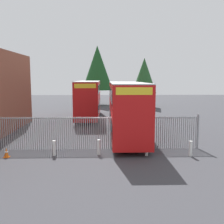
{
  "coord_description": "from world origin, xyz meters",
  "views": [
    {
      "loc": [
        -0.54,
        -17.09,
        4.72
      ],
      "look_at": [
        0.0,
        4.0,
        2.0
      ],
      "focal_mm": 41.76,
      "sensor_mm": 36.0,
      "label": 1
    }
  ],
  "objects_px": {
    "traffic_cone_by_gate": "(6,153)",
    "bollard_far_right": "(191,149)",
    "bollard_center_front": "(99,147)",
    "double_decker_bus_near_gate": "(126,108)",
    "bollard_near_left": "(54,148)",
    "bollard_near_right": "(147,148)",
    "double_decker_bus_behind_fence_left": "(89,98)"
  },
  "relations": [
    {
      "from": "double_decker_bus_near_gate",
      "to": "double_decker_bus_behind_fence_left",
      "type": "height_order",
      "value": "same"
    },
    {
      "from": "double_decker_bus_behind_fence_left",
      "to": "double_decker_bus_near_gate",
      "type": "bearing_deg",
      "value": -71.0
    },
    {
      "from": "bollard_near_left",
      "to": "bollard_center_front",
      "type": "xyz_separation_m",
      "value": [
        2.74,
        0.14,
        0.0
      ]
    },
    {
      "from": "bollard_far_right",
      "to": "double_decker_bus_near_gate",
      "type": "bearing_deg",
      "value": 124.77
    },
    {
      "from": "double_decker_bus_near_gate",
      "to": "traffic_cone_by_gate",
      "type": "xyz_separation_m",
      "value": [
        -7.64,
        -5.01,
        -2.13
      ]
    },
    {
      "from": "double_decker_bus_behind_fence_left",
      "to": "bollard_near_right",
      "type": "xyz_separation_m",
      "value": [
        4.49,
        -15.45,
        -1.95
      ]
    },
    {
      "from": "double_decker_bus_behind_fence_left",
      "to": "bollard_center_front",
      "type": "height_order",
      "value": "double_decker_bus_behind_fence_left"
    },
    {
      "from": "bollard_near_left",
      "to": "bollard_near_right",
      "type": "bearing_deg",
      "value": -1.46
    },
    {
      "from": "double_decker_bus_behind_fence_left",
      "to": "bollard_near_right",
      "type": "height_order",
      "value": "double_decker_bus_behind_fence_left"
    },
    {
      "from": "double_decker_bus_near_gate",
      "to": "bollard_near_right",
      "type": "height_order",
      "value": "double_decker_bus_near_gate"
    },
    {
      "from": "double_decker_bus_behind_fence_left",
      "to": "traffic_cone_by_gate",
      "type": "xyz_separation_m",
      "value": [
        -4.0,
        -15.57,
        -2.13
      ]
    },
    {
      "from": "double_decker_bus_near_gate",
      "to": "bollard_near_left",
      "type": "height_order",
      "value": "double_decker_bus_near_gate"
    },
    {
      "from": "double_decker_bus_near_gate",
      "to": "bollard_near_left",
      "type": "distance_m",
      "value": 7.04
    },
    {
      "from": "bollard_center_front",
      "to": "bollard_near_right",
      "type": "relative_size",
      "value": 1.0
    },
    {
      "from": "double_decker_bus_near_gate",
      "to": "double_decker_bus_behind_fence_left",
      "type": "xyz_separation_m",
      "value": [
        -3.64,
        10.57,
        0.0
      ]
    },
    {
      "from": "bollard_far_right",
      "to": "traffic_cone_by_gate",
      "type": "height_order",
      "value": "bollard_far_right"
    },
    {
      "from": "double_decker_bus_behind_fence_left",
      "to": "traffic_cone_by_gate",
      "type": "height_order",
      "value": "double_decker_bus_behind_fence_left"
    },
    {
      "from": "bollard_center_front",
      "to": "bollard_near_right",
      "type": "xyz_separation_m",
      "value": [
        2.94,
        -0.28,
        0.0
      ]
    },
    {
      "from": "double_decker_bus_behind_fence_left",
      "to": "bollard_near_left",
      "type": "distance_m",
      "value": 15.48
    },
    {
      "from": "bollard_center_front",
      "to": "traffic_cone_by_gate",
      "type": "distance_m",
      "value": 5.57
    },
    {
      "from": "bollard_near_left",
      "to": "bollard_center_front",
      "type": "distance_m",
      "value": 2.74
    },
    {
      "from": "bollard_near_left",
      "to": "bollard_center_front",
      "type": "bearing_deg",
      "value": 2.86
    },
    {
      "from": "bollard_near_left",
      "to": "bollard_far_right",
      "type": "height_order",
      "value": "same"
    },
    {
      "from": "bollard_near_left",
      "to": "traffic_cone_by_gate",
      "type": "height_order",
      "value": "bollard_near_left"
    },
    {
      "from": "double_decker_bus_near_gate",
      "to": "bollard_center_front",
      "type": "xyz_separation_m",
      "value": [
        -2.08,
        -4.6,
        -1.95
      ]
    },
    {
      "from": "bollard_near_right",
      "to": "traffic_cone_by_gate",
      "type": "bearing_deg",
      "value": -179.17
    },
    {
      "from": "bollard_far_right",
      "to": "double_decker_bus_behind_fence_left",
      "type": "bearing_deg",
      "value": 114.6
    },
    {
      "from": "bollard_near_left",
      "to": "bollard_far_right",
      "type": "xyz_separation_m",
      "value": [
        8.34,
        -0.33,
        0.0
      ]
    },
    {
      "from": "traffic_cone_by_gate",
      "to": "bollard_far_right",
      "type": "bearing_deg",
      "value": -0.32
    },
    {
      "from": "double_decker_bus_behind_fence_left",
      "to": "bollard_near_right",
      "type": "relative_size",
      "value": 11.38
    },
    {
      "from": "double_decker_bus_near_gate",
      "to": "bollard_center_front",
      "type": "relative_size",
      "value": 11.38
    },
    {
      "from": "traffic_cone_by_gate",
      "to": "bollard_center_front",
      "type": "bearing_deg",
      "value": 4.17
    }
  ]
}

